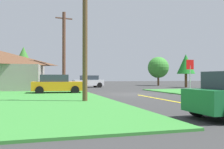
{
  "coord_description": "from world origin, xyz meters",
  "views": [
    {
      "loc": [
        -7.54,
        -19.85,
        1.44
      ],
      "look_at": [
        -1.0,
        2.94,
        1.65
      ],
      "focal_mm": 41.11,
      "sensor_mm": 36.0,
      "label": 1
    }
  ],
  "objects_px": {
    "barn": "(0,71)",
    "car_approaching_junction": "(88,81)",
    "pine_tree_center": "(186,64)",
    "oak_tree_right": "(23,61)",
    "parked_car_near_building": "(57,84)",
    "utility_pole_mid": "(64,50)",
    "oak_tree_left": "(158,67)",
    "utility_pole_near": "(85,24)",
    "stop_sign": "(190,70)"
  },
  "relations": [
    {
      "from": "parked_car_near_building",
      "to": "oak_tree_left",
      "type": "xyz_separation_m",
      "value": [
        17.4,
        15.86,
        2.17
      ]
    },
    {
      "from": "barn",
      "to": "oak_tree_right",
      "type": "bearing_deg",
      "value": 64.2
    },
    {
      "from": "oak_tree_right",
      "to": "oak_tree_left",
      "type": "bearing_deg",
      "value": 12.85
    },
    {
      "from": "parked_car_near_building",
      "to": "oak_tree_left",
      "type": "height_order",
      "value": "oak_tree_left"
    },
    {
      "from": "car_approaching_junction",
      "to": "oak_tree_right",
      "type": "bearing_deg",
      "value": -3.05
    },
    {
      "from": "parked_car_near_building",
      "to": "car_approaching_junction",
      "type": "height_order",
      "value": "same"
    },
    {
      "from": "utility_pole_mid",
      "to": "oak_tree_right",
      "type": "relative_size",
      "value": 1.6
    },
    {
      "from": "parked_car_near_building",
      "to": "car_approaching_junction",
      "type": "bearing_deg",
      "value": 70.39
    },
    {
      "from": "parked_car_near_building",
      "to": "pine_tree_center",
      "type": "height_order",
      "value": "pine_tree_center"
    },
    {
      "from": "oak_tree_right",
      "to": "utility_pole_mid",
      "type": "bearing_deg",
      "value": -55.07
    },
    {
      "from": "utility_pole_mid",
      "to": "barn",
      "type": "height_order",
      "value": "utility_pole_mid"
    },
    {
      "from": "utility_pole_mid",
      "to": "oak_tree_left",
      "type": "xyz_separation_m",
      "value": [
        16.33,
        10.99,
        -1.25
      ]
    },
    {
      "from": "stop_sign",
      "to": "utility_pole_mid",
      "type": "xyz_separation_m",
      "value": [
        -9.63,
        8.51,
        2.18
      ]
    },
    {
      "from": "barn",
      "to": "stop_sign",
      "type": "bearing_deg",
      "value": -32.75
    },
    {
      "from": "oak_tree_right",
      "to": "barn",
      "type": "relative_size",
      "value": 0.56
    },
    {
      "from": "barn",
      "to": "car_approaching_junction",
      "type": "bearing_deg",
      "value": 25.47
    },
    {
      "from": "car_approaching_junction",
      "to": "pine_tree_center",
      "type": "height_order",
      "value": "pine_tree_center"
    },
    {
      "from": "utility_pole_mid",
      "to": "oak_tree_left",
      "type": "relative_size",
      "value": 1.76
    },
    {
      "from": "utility_pole_near",
      "to": "oak_tree_right",
      "type": "distance_m",
      "value": 19.78
    },
    {
      "from": "pine_tree_center",
      "to": "oak_tree_right",
      "type": "relative_size",
      "value": 0.87
    },
    {
      "from": "stop_sign",
      "to": "parked_car_near_building",
      "type": "xyz_separation_m",
      "value": [
        -10.7,
        3.64,
        -1.23
      ]
    },
    {
      "from": "car_approaching_junction",
      "to": "oak_tree_left",
      "type": "height_order",
      "value": "oak_tree_left"
    },
    {
      "from": "car_approaching_junction",
      "to": "oak_tree_left",
      "type": "relative_size",
      "value": 0.88
    },
    {
      "from": "stop_sign",
      "to": "utility_pole_near",
      "type": "distance_m",
      "value": 10.94
    },
    {
      "from": "car_approaching_junction",
      "to": "utility_pole_mid",
      "type": "bearing_deg",
      "value": 53.39
    },
    {
      "from": "oak_tree_left",
      "to": "barn",
      "type": "xyz_separation_m",
      "value": [
        -22.83,
        -9.12,
        -0.87
      ]
    },
    {
      "from": "utility_pole_near",
      "to": "pine_tree_center",
      "type": "bearing_deg",
      "value": 44.38
    },
    {
      "from": "utility_pole_near",
      "to": "utility_pole_mid",
      "type": "distance_m",
      "value": 13.01
    },
    {
      "from": "pine_tree_center",
      "to": "oak_tree_right",
      "type": "height_order",
      "value": "oak_tree_right"
    },
    {
      "from": "parked_car_near_building",
      "to": "utility_pole_mid",
      "type": "height_order",
      "value": "utility_pole_mid"
    },
    {
      "from": "stop_sign",
      "to": "parked_car_near_building",
      "type": "bearing_deg",
      "value": -30.44
    },
    {
      "from": "utility_pole_mid",
      "to": "oak_tree_left",
      "type": "height_order",
      "value": "utility_pole_mid"
    },
    {
      "from": "car_approaching_junction",
      "to": "barn",
      "type": "bearing_deg",
      "value": 18.59
    },
    {
      "from": "pine_tree_center",
      "to": "barn",
      "type": "relative_size",
      "value": 0.49
    },
    {
      "from": "oak_tree_right",
      "to": "parked_car_near_building",
      "type": "bearing_deg",
      "value": -73.48
    },
    {
      "from": "parked_car_near_building",
      "to": "utility_pole_mid",
      "type": "distance_m",
      "value": 6.04
    },
    {
      "from": "utility_pole_near",
      "to": "pine_tree_center",
      "type": "relative_size",
      "value": 1.9
    },
    {
      "from": "utility_pole_near",
      "to": "stop_sign",
      "type": "bearing_deg",
      "value": 24.92
    },
    {
      "from": "utility_pole_near",
      "to": "parked_car_near_building",
      "type": "bearing_deg",
      "value": 97.17
    },
    {
      "from": "utility_pole_near",
      "to": "oak_tree_right",
      "type": "relative_size",
      "value": 1.66
    },
    {
      "from": "stop_sign",
      "to": "car_approaching_junction",
      "type": "distance_m",
      "value": 16.41
    },
    {
      "from": "utility_pole_near",
      "to": "utility_pole_mid",
      "type": "relative_size",
      "value": 1.04
    },
    {
      "from": "utility_pole_mid",
      "to": "barn",
      "type": "distance_m",
      "value": 7.08
    },
    {
      "from": "oak_tree_left",
      "to": "oak_tree_right",
      "type": "height_order",
      "value": "oak_tree_right"
    },
    {
      "from": "parked_car_near_building",
      "to": "oak_tree_left",
      "type": "distance_m",
      "value": 23.65
    },
    {
      "from": "stop_sign",
      "to": "barn",
      "type": "distance_m",
      "value": 19.18
    },
    {
      "from": "stop_sign",
      "to": "oak_tree_left",
      "type": "height_order",
      "value": "oak_tree_left"
    },
    {
      "from": "barn",
      "to": "pine_tree_center",
      "type": "bearing_deg",
      "value": 3.76
    },
    {
      "from": "car_approaching_junction",
      "to": "utility_pole_near",
      "type": "relative_size",
      "value": 0.48
    },
    {
      "from": "car_approaching_junction",
      "to": "barn",
      "type": "xyz_separation_m",
      "value": [
        -10.39,
        -4.95,
        1.3
      ]
    }
  ]
}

